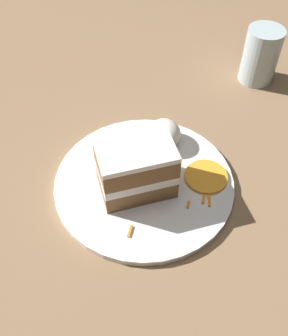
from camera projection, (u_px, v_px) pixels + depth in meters
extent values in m
plane|color=#4C4742|center=(111.00, 177.00, 0.69)|extent=(6.00, 6.00, 0.00)
cube|color=#846647|center=(110.00, 170.00, 0.68)|extent=(1.32, 1.18, 0.04)
cylinder|color=white|center=(144.00, 183.00, 0.63)|extent=(0.29, 0.29, 0.01)
cube|color=brown|center=(136.00, 181.00, 0.61)|extent=(0.10, 0.13, 0.03)
cube|color=white|center=(136.00, 171.00, 0.59)|extent=(0.10, 0.13, 0.02)
cube|color=brown|center=(136.00, 160.00, 0.57)|extent=(0.10, 0.13, 0.03)
cube|color=white|center=(136.00, 150.00, 0.56)|extent=(0.10, 0.13, 0.01)
ellipsoid|color=white|center=(164.00, 134.00, 0.67)|extent=(0.06, 0.06, 0.04)
cylinder|color=orange|center=(206.00, 177.00, 0.63)|extent=(0.07, 0.07, 0.01)
cube|color=orange|center=(188.00, 205.00, 0.60)|extent=(0.01, 0.01, 0.00)
cube|color=orange|center=(203.00, 199.00, 0.60)|extent=(0.02, 0.01, 0.00)
cube|color=orange|center=(130.00, 231.00, 0.57)|extent=(0.02, 0.01, 0.00)
cube|color=orange|center=(209.00, 199.00, 0.60)|extent=(0.03, 0.01, 0.00)
cube|color=orange|center=(146.00, 131.00, 0.70)|extent=(0.01, 0.01, 0.00)
cylinder|color=silver|center=(261.00, 55.00, 0.78)|extent=(0.07, 0.07, 0.11)
cylinder|color=silver|center=(257.00, 71.00, 0.81)|extent=(0.06, 0.06, 0.04)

